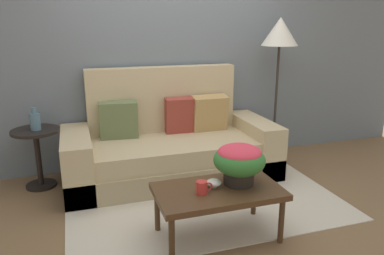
{
  "coord_description": "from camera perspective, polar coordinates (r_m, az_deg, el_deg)",
  "views": [
    {
      "loc": [
        -1.1,
        -3.06,
        1.62
      ],
      "look_at": [
        -0.12,
        -0.05,
        0.73
      ],
      "focal_mm": 34.95,
      "sensor_mm": 36.0,
      "label": 1
    }
  ],
  "objects": [
    {
      "name": "floor_lamp",
      "position": [
        4.45,
        13.24,
        13.07
      ],
      "size": [
        0.42,
        0.42,
        1.68
      ],
      "color": "#2D2823",
      "rests_on": "ground"
    },
    {
      "name": "potted_plant",
      "position": [
        2.9,
        7.23,
        -4.98
      ],
      "size": [
        0.4,
        0.4,
        0.32
      ],
      "color": "black",
      "rests_on": "coffee_table"
    },
    {
      "name": "table_vase",
      "position": [
        3.94,
        -22.82,
        0.94
      ],
      "size": [
        0.1,
        0.1,
        0.22
      ],
      "color": "slate",
      "rests_on": "side_table"
    },
    {
      "name": "snack_bowl",
      "position": [
        2.88,
        3.33,
        -8.42
      ],
      "size": [
        0.12,
        0.12,
        0.06
      ],
      "color": "silver",
      "rests_on": "coffee_table"
    },
    {
      "name": "coffee_table",
      "position": [
        2.89,
        4.0,
        -10.07
      ],
      "size": [
        0.96,
        0.55,
        0.41
      ],
      "color": "#442D1B",
      "rests_on": "ground"
    },
    {
      "name": "side_table",
      "position": [
        4.03,
        -22.56,
        -2.85
      ],
      "size": [
        0.46,
        0.46,
        0.61
      ],
      "color": "black",
      "rests_on": "ground"
    },
    {
      "name": "coffee_mug",
      "position": [
        2.77,
        1.55,
        -9.12
      ],
      "size": [
        0.13,
        0.08,
        0.1
      ],
      "color": "red",
      "rests_on": "coffee_table"
    },
    {
      "name": "area_rug",
      "position": [
        3.73,
        0.95,
        -9.91
      ],
      "size": [
        2.49,
        1.93,
        0.01
      ],
      "primitive_type": "cube",
      "color": "beige",
      "rests_on": "ground"
    },
    {
      "name": "couch",
      "position": [
        4.04,
        -3.31,
        -2.92
      ],
      "size": [
        2.21,
        0.95,
        1.15
      ],
      "color": "tan",
      "rests_on": "ground"
    },
    {
      "name": "ground_plane",
      "position": [
        3.64,
        1.54,
        -10.72
      ],
      "size": [
        14.0,
        14.0,
        0.0
      ],
      "primitive_type": "plane",
      "color": "brown"
    },
    {
      "name": "wall_back",
      "position": [
        4.34,
        -3.45,
        13.58
      ],
      "size": [
        6.4,
        0.12,
        2.91
      ],
      "primitive_type": "cube",
      "color": "slate",
      "rests_on": "ground"
    }
  ]
}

